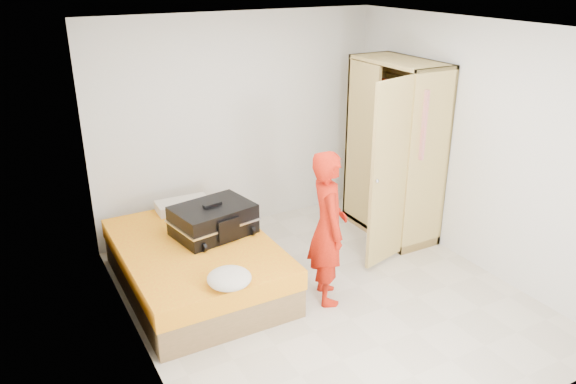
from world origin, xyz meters
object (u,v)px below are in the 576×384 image
suitcase (213,220)px  round_cushion (229,278)px  bed (197,265)px  wardrobe (394,156)px  person (328,228)px

suitcase → round_cushion: bearing=-114.7°
bed → round_cushion: 0.96m
suitcase → round_cushion: 1.05m
wardrobe → round_cushion: bearing=-159.2°
wardrobe → person: size_ratio=1.37×
person → round_cushion: 1.09m
bed → wardrobe: bearing=1.2°
suitcase → wardrobe: bearing=-11.6°
wardrobe → suitcase: (-2.26, 0.06, -0.34)m
suitcase → bed: bearing=-166.3°
bed → wardrobe: 2.61m
wardrobe → person: (-1.45, -0.86, -0.23)m
wardrobe → bed: bearing=-178.8°
person → wardrobe: bearing=-40.2°
wardrobe → suitcase: bearing=178.6°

